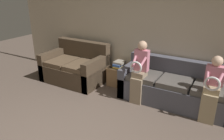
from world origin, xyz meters
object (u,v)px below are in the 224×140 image
object	(u,v)px
child_left_seated	(140,69)
side_shelf	(119,75)
book_stack	(119,64)
couch_side	(76,68)
child_right_seated	(212,86)
couch_main	(176,88)

from	to	relation	value
child_left_seated	side_shelf	size ratio (longest dim) A/B	2.70
child_left_seated	book_stack	world-z (taller)	child_left_seated
couch_side	child_right_seated	size ratio (longest dim) A/B	1.27
child_left_seated	child_right_seated	distance (m)	1.36
child_right_seated	book_stack	xyz separation A→B (m)	(-2.10, 0.51, -0.13)
couch_main	side_shelf	xyz separation A→B (m)	(-1.43, 0.17, -0.08)
couch_side	child_right_seated	world-z (taller)	child_right_seated
child_left_seated	couch_side	bearing A→B (deg)	174.03
child_right_seated	book_stack	size ratio (longest dim) A/B	4.04
couch_main	child_right_seated	size ratio (longest dim) A/B	1.90
couch_main	book_stack	size ratio (longest dim) A/B	7.69
child_right_seated	couch_main	bearing A→B (deg)	153.06
child_right_seated	book_stack	bearing A→B (deg)	166.25
couch_side	side_shelf	distance (m)	1.12
couch_side	book_stack	world-z (taller)	couch_side
child_left_seated	book_stack	xyz separation A→B (m)	(-0.74, 0.51, -0.18)
couch_main	child_left_seated	distance (m)	0.85
couch_side	book_stack	size ratio (longest dim) A/B	5.14
child_left_seated	book_stack	size ratio (longest dim) A/B	4.34
couch_side	book_stack	xyz separation A→B (m)	(1.08, 0.32, 0.20)
couch_side	child_left_seated	distance (m)	1.87
child_left_seated	book_stack	bearing A→B (deg)	145.66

